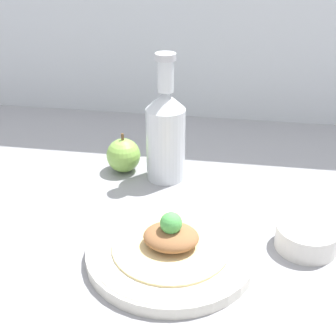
{
  "coord_description": "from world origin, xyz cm",
  "views": [
    {
      "loc": [
        4.55,
        -64.09,
        46.47
      ],
      "look_at": [
        -6.73,
        5.58,
        8.86
      ],
      "focal_mm": 50.0,
      "sensor_mm": 36.0,
      "label": 1
    }
  ],
  "objects": [
    {
      "name": "plate",
      "position": [
        -4.23,
        -7.02,
        1.22
      ],
      "size": [
        26.2,
        26.2,
        2.29
      ],
      "color": "silver",
      "rests_on": "ground_plane"
    },
    {
      "name": "dipping_bowl",
      "position": [
        16.64,
        -1.09,
        1.94
      ],
      "size": [
        9.8,
        9.8,
        3.87
      ],
      "color": "silver",
      "rests_on": "ground_plane"
    },
    {
      "name": "cider_bottle",
      "position": [
        -9.24,
        18.19,
        9.92
      ],
      "size": [
        7.71,
        7.71,
        25.32
      ],
      "color": "silver",
      "rests_on": "ground_plane"
    },
    {
      "name": "ground_plane",
      "position": [
        0.0,
        0.0,
        -2.0
      ],
      "size": [
        180.0,
        110.0,
        4.0
      ],
      "primitive_type": "cube",
      "color": "gray"
    },
    {
      "name": "apple",
      "position": [
        -18.3,
        19.52,
        3.52
      ],
      "size": [
        7.03,
        7.03,
        8.37
      ],
      "color": "#84B74C",
      "rests_on": "ground_plane"
    },
    {
      "name": "plated_food",
      "position": [
        -4.23,
        -7.02,
        3.47
      ],
      "size": [
        18.21,
        18.21,
        6.16
      ],
      "color": "#D6BC7F",
      "rests_on": "plate"
    }
  ]
}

